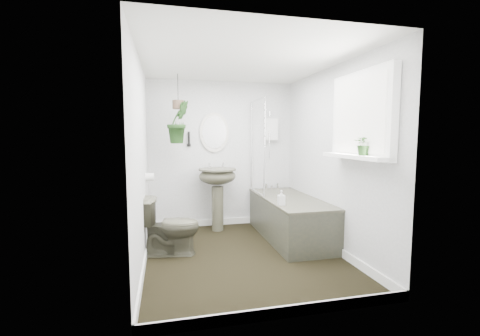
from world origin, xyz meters
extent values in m
cube|color=black|center=(0.00, 0.00, -0.01)|extent=(2.30, 2.80, 0.02)
cube|color=white|center=(0.00, 0.00, 2.31)|extent=(2.30, 2.80, 0.02)
cube|color=silver|center=(0.00, 1.41, 1.15)|extent=(2.30, 0.02, 2.30)
cube|color=silver|center=(0.00, -1.41, 1.15)|extent=(2.30, 0.02, 2.30)
cube|color=silver|center=(-1.16, 0.00, 1.15)|extent=(0.02, 2.80, 2.30)
cube|color=silver|center=(1.16, 0.00, 1.15)|extent=(0.02, 2.80, 2.30)
cube|color=white|center=(0.00, 0.00, 0.05)|extent=(2.30, 2.80, 0.10)
cube|color=white|center=(0.80, 1.34, 1.55)|extent=(0.20, 0.10, 0.35)
ellipsoid|color=silver|center=(-0.13, 1.37, 1.50)|extent=(0.46, 0.03, 0.62)
cylinder|color=black|center=(-0.53, 1.36, 1.40)|extent=(0.04, 0.04, 0.22)
cylinder|color=white|center=(-1.10, 0.70, 0.90)|extent=(0.11, 0.11, 0.11)
cube|color=white|center=(1.09, -0.70, 1.65)|extent=(0.08, 1.00, 0.90)
cube|color=white|center=(1.02, -0.70, 1.23)|extent=(0.18, 1.00, 0.04)
cube|color=white|center=(1.04, -0.70, 1.65)|extent=(0.01, 0.86, 0.76)
imported|color=#464535|center=(-0.85, 0.23, 0.35)|extent=(0.74, 0.49, 0.71)
imported|color=black|center=(1.03, -0.85, 1.37)|extent=(0.26, 0.24, 0.23)
imported|color=black|center=(-0.70, 0.95, 1.64)|extent=(0.42, 0.40, 0.60)
imported|color=#35282B|center=(0.51, 0.06, 0.67)|extent=(0.09, 0.09, 0.19)
cylinder|color=#4F3A2C|center=(-0.70, 0.95, 1.88)|extent=(0.16, 0.16, 0.12)
camera|label=1|loc=(-0.89, -3.66, 1.44)|focal=24.00mm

